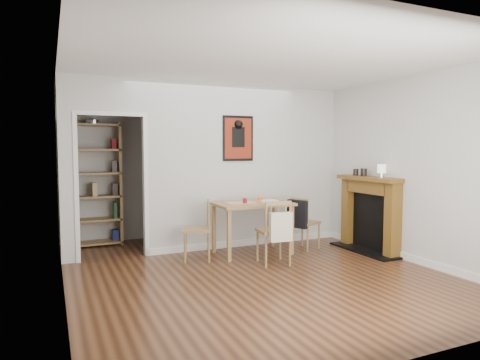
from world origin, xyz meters
name	(u,v)px	position (x,y,z in m)	size (l,w,h in m)	color
ground	(251,271)	(0.00, 0.00, 0.00)	(5.20, 5.20, 0.00)	brown
room_shell	(220,167)	(0.10, 1.34, 1.30)	(5.20, 5.20, 5.20)	#BBBBB9
dining_table	(252,209)	(0.42, 0.84, 0.68)	(1.14, 0.73, 0.78)	olive
chair_left	(197,230)	(-0.47, 0.82, 0.43)	(0.54, 0.54, 0.86)	#A17B4B
chair_right	(304,222)	(1.30, 0.77, 0.43)	(0.58, 0.54, 0.82)	#A17B4B
chair_front	(274,231)	(0.43, 0.19, 0.45)	(0.50, 0.55, 0.89)	#A17B4B
bookshelf	(94,185)	(-1.70, 2.38, 0.99)	(0.85, 0.34, 2.01)	olive
fireplace	(370,211)	(2.16, 0.25, 0.62)	(0.45, 1.25, 1.16)	brown
red_glass	(245,201)	(0.26, 0.77, 0.82)	(0.06, 0.06, 0.08)	maroon
orange_fruit	(260,199)	(0.58, 0.92, 0.82)	(0.08, 0.08, 0.08)	#F3580C
placemat	(241,203)	(0.24, 0.88, 0.78)	(0.43, 0.32, 0.00)	beige
notebook	(267,201)	(0.70, 0.91, 0.79)	(0.30, 0.22, 0.01)	white
mantel_lamp	(382,169)	(2.09, -0.06, 1.28)	(0.13, 0.13, 0.20)	silver
ceramic_jar_a	(364,172)	(2.15, 0.40, 1.22)	(0.10, 0.10, 0.12)	black
ceramic_jar_b	(356,172)	(2.12, 0.55, 1.21)	(0.08, 0.08, 0.11)	black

